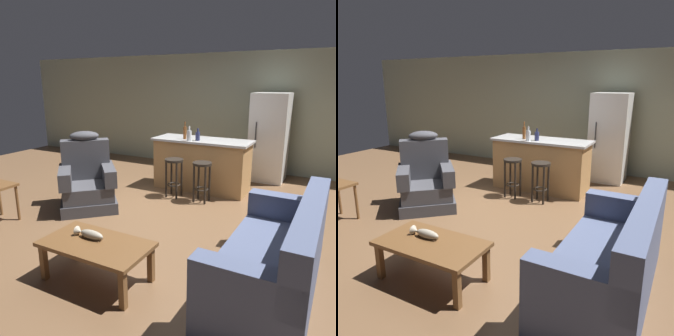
{
  "view_description": "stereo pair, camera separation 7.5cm",
  "coord_description": "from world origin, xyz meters",
  "views": [
    {
      "loc": [
        2.23,
        -4.16,
        1.96
      ],
      "look_at": [
        0.06,
        -0.1,
        0.75
      ],
      "focal_mm": 35.0,
      "sensor_mm": 36.0,
      "label": 1
    },
    {
      "loc": [
        2.3,
        -4.13,
        1.96
      ],
      "look_at": [
        0.06,
        -0.1,
        0.75
      ],
      "focal_mm": 35.0,
      "sensor_mm": 36.0,
      "label": 2
    }
  ],
  "objects": [
    {
      "name": "fish_figurine",
      "position": [
        0.09,
        -1.85,
        0.46
      ],
      "size": [
        0.34,
        0.1,
        0.1
      ],
      "color": "#4C3823",
      "rests_on": "coffee_table"
    },
    {
      "name": "bottle_short_amber",
      "position": [
        -0.14,
        1.08,
        1.05
      ],
      "size": [
        0.08,
        0.08,
        0.26
      ],
      "color": "silver",
      "rests_on": "kitchen_island"
    },
    {
      "name": "bottle_tall_green",
      "position": [
        -0.03,
        1.19,
        1.03
      ],
      "size": [
        0.08,
        0.08,
        0.22
      ],
      "color": "#23284C",
      "rests_on": "kitchen_island"
    },
    {
      "name": "ground_plane",
      "position": [
        0.0,
        0.0,
        0.0
      ],
      "size": [
        12.0,
        12.0,
        0.0
      ],
      "color": "brown"
    },
    {
      "name": "kitchen_island",
      "position": [
        0.0,
        1.35,
        0.48
      ],
      "size": [
        1.8,
        0.7,
        0.95
      ],
      "color": "#AD7F4C",
      "rests_on": "ground_plane"
    },
    {
      "name": "recliner_near_lamp",
      "position": [
        -1.27,
        -0.35,
        0.42
      ],
      "size": [
        1.19,
        1.19,
        1.2
      ],
      "rotation": [
        0.0,
        0.0,
        -0.81
      ],
      "color": "#3D3D42",
      "rests_on": "ground_plane"
    },
    {
      "name": "coffee_table",
      "position": [
        0.21,
        -1.89,
        0.36
      ],
      "size": [
        1.1,
        0.6,
        0.42
      ],
      "color": "brown",
      "rests_on": "ground_plane"
    },
    {
      "name": "back_wall",
      "position": [
        0.0,
        3.12,
        1.3
      ],
      "size": [
        12.0,
        0.05,
        2.6
      ],
      "color": "#9EA88E",
      "rests_on": "ground_plane"
    },
    {
      "name": "bar_stool_left",
      "position": [
        -0.26,
        0.72,
        0.47
      ],
      "size": [
        0.32,
        0.32,
        0.68
      ],
      "color": "black",
      "rests_on": "ground_plane"
    },
    {
      "name": "couch",
      "position": [
        1.83,
        -1.24,
        0.34
      ],
      "size": [
        0.85,
        1.91,
        0.94
      ],
      "rotation": [
        0.0,
        0.0,
        3.13
      ],
      "color": "#4C5675",
      "rests_on": "ground_plane"
    },
    {
      "name": "refrigerator",
      "position": [
        0.96,
        2.55,
        0.88
      ],
      "size": [
        0.7,
        0.69,
        1.76
      ],
      "color": "white",
      "rests_on": "ground_plane"
    },
    {
      "name": "bar_stool_right",
      "position": [
        0.26,
        0.72,
        0.47
      ],
      "size": [
        0.32,
        0.32,
        0.68
      ],
      "color": "black",
      "rests_on": "ground_plane"
    },
    {
      "name": "bottle_wine_dark",
      "position": [
        -0.3,
        1.23,
        1.07
      ],
      "size": [
        0.06,
        0.06,
        0.32
      ],
      "color": "brown",
      "rests_on": "kitchen_island"
    }
  ]
}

